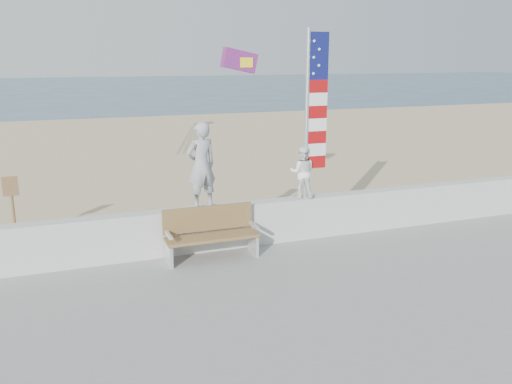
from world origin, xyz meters
TOP-DOWN VIEW (x-y plane):
  - ground at (0.00, 0.00)m, footprint 220.00×220.00m
  - sand at (0.00, 9.00)m, footprint 90.00×40.00m
  - seawall at (0.00, 2.00)m, footprint 30.00×0.35m
  - adult at (-0.88, 2.00)m, footprint 0.71×0.56m
  - child at (1.32, 2.00)m, footprint 0.67×0.61m
  - bench at (-0.84, 1.55)m, footprint 1.80×0.57m
  - flag at (1.53, 2.00)m, footprint 0.50×0.08m
  - parafoil_kite at (0.93, 4.87)m, footprint 0.95×0.28m
  - sign at (-4.51, 4.20)m, footprint 0.32×0.07m

SIDE VIEW (x-z plane):
  - ground at x=0.00m, z-range 0.00..0.00m
  - sand at x=0.00m, z-range 0.00..0.08m
  - seawall at x=0.00m, z-range 0.18..1.08m
  - bench at x=-0.84m, z-range 0.19..1.19m
  - sign at x=-4.51m, z-range 0.21..1.67m
  - child at x=1.32m, z-range 1.08..2.19m
  - adult at x=-0.88m, z-range 1.08..2.80m
  - flag at x=1.53m, z-range 1.24..4.74m
  - parafoil_kite at x=0.93m, z-range 3.60..4.24m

